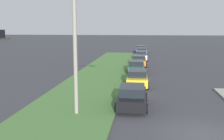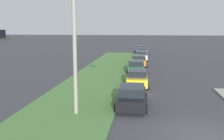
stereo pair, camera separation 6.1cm
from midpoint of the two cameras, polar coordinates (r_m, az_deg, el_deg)
ground at (r=14.27m, az=18.76°, el=-13.08°), size 300.00×300.00×0.00m
grass_median at (r=24.01m, az=-4.30°, el=-3.36°), size 60.00×6.00×0.12m
parked_car_black at (r=17.84m, az=4.37°, el=-5.66°), size 4.32×2.06×1.47m
parked_car_yellow at (r=24.19m, az=5.45°, el=-1.69°), size 4.35×2.12×1.47m
parked_car_green at (r=30.73m, az=5.28°, el=0.66°), size 4.34×2.10×1.47m
parked_car_orange at (r=36.19m, az=5.90°, el=1.96°), size 4.31×2.04×1.47m
parked_car_white at (r=42.50m, az=6.33°, el=3.04°), size 4.35×2.12×1.47m
parked_car_silver at (r=48.61m, az=6.48°, el=3.82°), size 4.30×2.02×1.47m
parked_car_blue at (r=54.26m, az=6.32°, el=4.40°), size 4.37×2.16×1.47m
streetlight at (r=15.58m, az=-6.71°, el=5.83°), size 0.91×2.84×7.50m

